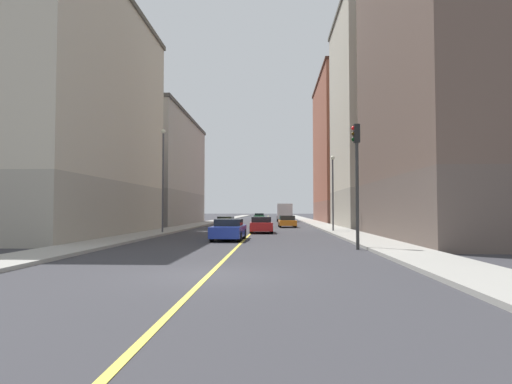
# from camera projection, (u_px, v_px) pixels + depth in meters

# --- Properties ---
(ground_plane) EXTENTS (400.00, 400.00, 0.00)m
(ground_plane) POSITION_uv_depth(u_px,v_px,m) (209.00, 275.00, 12.38)
(ground_plane) COLOR #35353A
(ground_plane) RESTS_ON ground
(sidewalk_left) EXTENTS (2.70, 168.00, 0.15)m
(sidewalk_left) POSITION_uv_depth(u_px,v_px,m) (314.00, 223.00, 60.96)
(sidewalk_left) COLOR #9E9B93
(sidewalk_left) RESTS_ON ground
(sidewalk_right) EXTENTS (2.70, 168.00, 0.15)m
(sidewalk_right) POSITION_uv_depth(u_px,v_px,m) (209.00, 222.00, 61.63)
(sidewalk_right) COLOR #9E9B93
(sidewalk_right) RESTS_ON ground
(lane_center_stripe) EXTENTS (0.16, 154.00, 0.01)m
(lane_center_stripe) POSITION_uv_depth(u_px,v_px,m) (261.00, 223.00, 61.29)
(lane_center_stripe) COLOR #E5D14C
(lane_center_stripe) RESTS_ON ground
(building_left_near) EXTENTS (11.86, 17.61, 24.34)m
(building_left_near) POSITION_uv_depth(u_px,v_px,m) (473.00, 52.00, 27.17)
(building_left_near) COLOR brown
(building_left_near) RESTS_ON ground
(building_left_mid) EXTENTS (11.86, 14.44, 24.17)m
(building_left_mid) POSITION_uv_depth(u_px,v_px,m) (390.00, 118.00, 46.60)
(building_left_mid) COLOR #9D9688
(building_left_mid) RESTS_ON ground
(building_left_far) EXTENTS (11.86, 20.65, 22.98)m
(building_left_far) POSITION_uv_depth(u_px,v_px,m) (355.00, 150.00, 66.91)
(building_left_far) COLOR brown
(building_left_far) RESTS_ON ground
(building_right_corner) EXTENTS (11.86, 20.65, 18.23)m
(building_right_corner) POSITION_uv_depth(u_px,v_px,m) (52.00, 114.00, 31.59)
(building_right_corner) COLOR #9D9688
(building_right_corner) RESTS_ON ground
(building_right_midblock) EXTENTS (11.86, 22.93, 14.11)m
(building_right_midblock) POSITION_uv_depth(u_px,v_px,m) (146.00, 171.00, 54.97)
(building_right_midblock) COLOR gray
(building_right_midblock) RESTS_ON ground
(traffic_light_left_near) EXTENTS (0.40, 0.32, 6.11)m
(traffic_light_left_near) POSITION_uv_depth(u_px,v_px,m) (357.00, 168.00, 20.46)
(traffic_light_left_near) COLOR #2D2D2D
(traffic_light_left_near) RESTS_ON ground
(street_lamp_left_near) EXTENTS (0.36, 0.36, 6.46)m
(street_lamp_left_near) POSITION_uv_depth(u_px,v_px,m) (333.00, 185.00, 36.16)
(street_lamp_left_near) COLOR #4C4C51
(street_lamp_left_near) RESTS_ON ground
(street_lamp_right_near) EXTENTS (0.36, 0.36, 8.24)m
(street_lamp_right_near) POSITION_uv_depth(u_px,v_px,m) (163.00, 171.00, 33.52)
(street_lamp_right_near) COLOR #4C4C51
(street_lamp_right_near) RESTS_ON ground
(car_blue) EXTENTS (2.00, 4.52, 1.34)m
(car_blue) POSITION_uv_depth(u_px,v_px,m) (229.00, 230.00, 26.71)
(car_blue) COLOR #23389E
(car_blue) RESTS_ON ground
(car_red) EXTENTS (2.00, 4.11, 1.34)m
(car_red) POSITION_uv_depth(u_px,v_px,m) (261.00, 225.00, 35.13)
(car_red) COLOR red
(car_red) RESTS_ON ground
(car_green) EXTENTS (2.00, 4.21, 1.29)m
(car_green) POSITION_uv_depth(u_px,v_px,m) (259.00, 217.00, 78.14)
(car_green) COLOR #1E6B38
(car_green) RESTS_ON ground
(car_orange) EXTENTS (2.01, 4.11, 1.30)m
(car_orange) POSITION_uv_depth(u_px,v_px,m) (287.00, 222.00, 46.50)
(car_orange) COLOR orange
(car_orange) RESTS_ON ground
(car_white) EXTENTS (2.06, 4.11, 1.34)m
(car_white) POSITION_uv_depth(u_px,v_px,m) (284.00, 217.00, 78.23)
(car_white) COLOR white
(car_white) RESTS_ON ground
(car_yellow) EXTENTS (2.01, 4.52, 1.20)m
(car_yellow) POSITION_uv_depth(u_px,v_px,m) (226.00, 222.00, 46.60)
(car_yellow) COLOR gold
(car_yellow) RESTS_ON ground
(box_truck) EXTENTS (2.52, 7.04, 2.92)m
(box_truck) POSITION_uv_depth(u_px,v_px,m) (284.00, 212.00, 69.67)
(box_truck) COLOR navy
(box_truck) RESTS_ON ground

